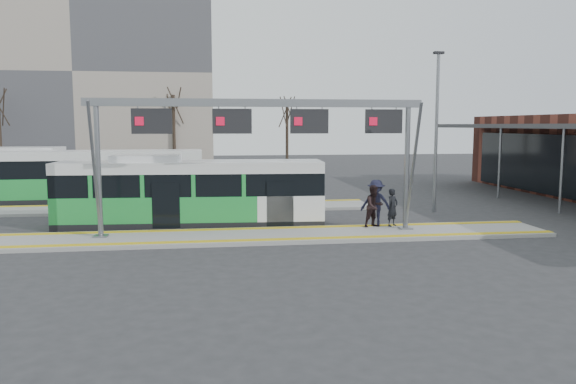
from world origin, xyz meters
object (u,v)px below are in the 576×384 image
(gantry, at_px, (262,126))
(hero_bus, at_px, (191,194))
(passenger_a, at_px, (393,208))
(passenger_b, at_px, (374,206))
(passenger_c, at_px, (376,203))

(gantry, distance_m, hero_bus, 4.89)
(passenger_a, bearing_deg, passenger_b, 153.74)
(gantry, bearing_deg, passenger_c, 9.92)
(gantry, relative_size, hero_bus, 1.14)
(hero_bus, relative_size, passenger_a, 7.26)
(gantry, height_order, passenger_c, gantry)
(passenger_b, bearing_deg, passenger_c, 38.42)
(gantry, height_order, passenger_a, gantry)
(gantry, xyz_separation_m, passenger_b, (4.69, 0.59, -3.28))
(hero_bus, xyz_separation_m, passenger_b, (7.55, -2.13, -0.40))
(gantry, xyz_separation_m, passenger_c, (4.83, 0.85, -3.18))
(gantry, height_order, hero_bus, gantry)
(passenger_a, xyz_separation_m, passenger_b, (-0.83, -0.11, 0.09))
(passenger_a, bearing_deg, gantry, 153.70)
(passenger_b, relative_size, passenger_c, 0.90)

